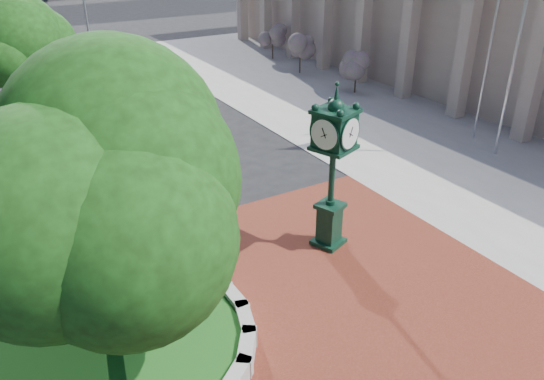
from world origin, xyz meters
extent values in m
plane|color=black|center=(0.00, 0.00, 0.00)|extent=(200.00, 200.00, 0.00)
cube|color=maroon|center=(0.00, -1.00, 0.02)|extent=(12.00, 12.00, 0.04)
cube|color=#9E9B93|center=(16.00, 10.00, 0.02)|extent=(20.00, 50.00, 0.04)
cube|color=#9E9B93|center=(-2.38, -1.84, 0.27)|extent=(1.00, 1.22, 0.54)
cube|color=#9E9B93|center=(-1.95, -0.96, 0.27)|extent=(0.71, 1.30, 0.54)
cube|color=#9E9B93|center=(-1.80, 0.00, 0.27)|extent=(0.35, 1.25, 0.54)
cube|color=#9E9B93|center=(-1.95, 0.96, 0.27)|extent=(0.71, 1.30, 0.54)
cube|color=#9E9B93|center=(-2.38, 1.84, 0.27)|extent=(1.00, 1.22, 0.54)
cube|color=#9E9B93|center=(-3.05, 2.54, 0.27)|extent=(1.20, 1.04, 0.54)
cube|color=#9E9B93|center=(-3.91, 3.01, 0.27)|extent=(1.29, 0.76, 0.54)
cylinder|color=#174F16|center=(-5.00, 0.00, 0.20)|extent=(6.10, 6.10, 0.40)
cube|color=tan|center=(24.00, 12.00, 4.00)|extent=(15.00, 42.00, 8.00)
cube|color=black|center=(16.80, 12.00, 4.00)|extent=(0.30, 40.00, 5.50)
cylinder|color=#38281C|center=(-5.00, 0.00, 1.08)|extent=(0.36, 0.36, 2.17)
sphere|color=#16340E|center=(-5.00, 0.00, 3.73)|extent=(5.20, 5.20, 5.20)
cylinder|color=#38281C|center=(-4.00, 18.00, 0.96)|extent=(0.36, 0.36, 1.92)
sphere|color=#16340E|center=(-4.00, 18.00, 3.25)|extent=(4.40, 4.40, 4.40)
cube|color=black|center=(2.28, 1.30, 0.09)|extent=(1.13, 1.13, 0.18)
cube|color=black|center=(2.28, 1.30, 0.77)|extent=(0.78, 0.78, 1.21)
cube|color=black|center=(2.28, 1.30, 1.41)|extent=(0.99, 0.99, 0.13)
cylinder|color=black|center=(2.28, 1.30, 2.42)|extent=(0.19, 0.19, 1.88)
cube|color=black|center=(2.28, 1.30, 3.92)|extent=(1.28, 1.28, 0.99)
cylinder|color=white|center=(2.46, 0.81, 3.92)|extent=(0.85, 0.37, 0.88)
cylinder|color=white|center=(2.10, 1.78, 3.92)|extent=(0.85, 0.37, 0.88)
cylinder|color=white|center=(1.79, 1.12, 3.92)|extent=(0.37, 0.85, 0.88)
cylinder|color=white|center=(2.77, 1.48, 3.92)|extent=(0.37, 0.85, 0.88)
sphere|color=black|center=(2.28, 1.30, 4.60)|extent=(0.49, 0.49, 0.49)
cone|color=black|center=(2.28, 1.30, 4.96)|extent=(0.20, 0.20, 0.55)
imported|color=#4C0C0A|center=(0.12, 41.21, 0.83)|extent=(2.40, 5.02, 1.66)
cylinder|color=silver|center=(13.08, 3.48, 5.35)|extent=(0.13, 0.13, 10.69)
cylinder|color=silver|center=(13.74, 5.25, 4.45)|extent=(0.11, 0.11, 8.90)
cylinder|color=slate|center=(1.27, 26.75, 4.04)|extent=(0.14, 0.14, 8.08)
cylinder|color=#38281C|center=(13.67, 14.15, 0.60)|extent=(0.10, 0.10, 1.20)
sphere|color=#B1589C|center=(13.67, 14.15, 1.60)|extent=(1.20, 1.20, 1.20)
cylinder|color=#38281C|center=(13.38, 19.75, 0.60)|extent=(0.10, 0.10, 1.20)
sphere|color=#B1589C|center=(13.38, 19.75, 1.60)|extent=(1.20, 1.20, 1.20)
cylinder|color=#38281C|center=(13.96, 24.35, 0.60)|extent=(0.10, 0.10, 1.20)
sphere|color=#B1589C|center=(13.96, 24.35, 1.60)|extent=(1.20, 1.20, 1.20)
camera|label=1|loc=(-6.66, -10.18, 9.27)|focal=35.00mm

